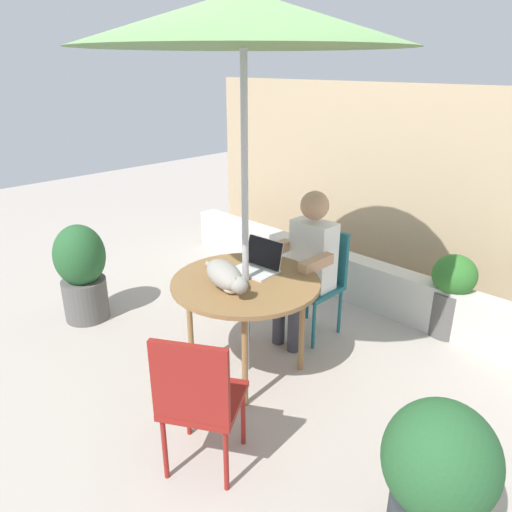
{
  "coord_description": "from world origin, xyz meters",
  "views": [
    {
      "loc": [
        2.16,
        -2.05,
        2.1
      ],
      "look_at": [
        0.0,
        0.1,
        0.87
      ],
      "focal_mm": 33.7,
      "sensor_mm": 36.0,
      "label": 1
    }
  ],
  "objects_px": {
    "chair_empty": "(198,396)",
    "cat": "(226,276)",
    "patio_umbrella": "(243,20)",
    "potted_plant_by_chair": "(82,271)",
    "laptop": "(260,261)",
    "potted_plant_corner": "(452,293)",
    "potted_plant_near_fence": "(437,478)",
    "patio_table": "(246,288)",
    "person_seated": "(307,260)",
    "chair_occupied": "(319,274)"
  },
  "relations": [
    {
      "from": "chair_empty",
      "to": "cat",
      "type": "distance_m",
      "value": 0.89
    },
    {
      "from": "patio_umbrella",
      "to": "potted_plant_by_chair",
      "type": "xyz_separation_m",
      "value": [
        -1.55,
        -0.46,
        -1.87
      ]
    },
    {
      "from": "potted_plant_by_chair",
      "to": "chair_empty",
      "type": "bearing_deg",
      "value": -10.43
    },
    {
      "from": "patio_umbrella",
      "to": "laptop",
      "type": "xyz_separation_m",
      "value": [
        -0.06,
        0.2,
        -1.54
      ]
    },
    {
      "from": "potted_plant_corner",
      "to": "laptop",
      "type": "bearing_deg",
      "value": -123.22
    },
    {
      "from": "patio_umbrella",
      "to": "potted_plant_near_fence",
      "type": "xyz_separation_m",
      "value": [
        1.61,
        -0.41,
        -1.87
      ]
    },
    {
      "from": "cat",
      "to": "potted_plant_corner",
      "type": "xyz_separation_m",
      "value": [
        0.81,
        1.7,
        -0.43
      ]
    },
    {
      "from": "patio_table",
      "to": "potted_plant_by_chair",
      "type": "height_order",
      "value": "potted_plant_by_chair"
    },
    {
      "from": "chair_empty",
      "to": "patio_umbrella",
      "type": "bearing_deg",
      "value": 121.53
    },
    {
      "from": "potted_plant_by_chair",
      "to": "potted_plant_corner",
      "type": "bearing_deg",
      "value": 40.06
    },
    {
      "from": "patio_table",
      "to": "chair_empty",
      "type": "relative_size",
      "value": 1.17
    },
    {
      "from": "cat",
      "to": "chair_empty",
      "type": "bearing_deg",
      "value": -51.98
    },
    {
      "from": "potted_plant_near_fence",
      "to": "chair_empty",
      "type": "bearing_deg",
      "value": -158.69
    },
    {
      "from": "person_seated",
      "to": "cat",
      "type": "bearing_deg",
      "value": -90.37
    },
    {
      "from": "chair_empty",
      "to": "patio_table",
      "type": "bearing_deg",
      "value": 121.53
    },
    {
      "from": "laptop",
      "to": "cat",
      "type": "relative_size",
      "value": 0.51
    },
    {
      "from": "cat",
      "to": "potted_plant_corner",
      "type": "distance_m",
      "value": 1.93
    },
    {
      "from": "laptop",
      "to": "potted_plant_near_fence",
      "type": "distance_m",
      "value": 1.81
    },
    {
      "from": "patio_table",
      "to": "potted_plant_corner",
      "type": "height_order",
      "value": "patio_table"
    },
    {
      "from": "patio_umbrella",
      "to": "person_seated",
      "type": "height_order",
      "value": "patio_umbrella"
    },
    {
      "from": "chair_occupied",
      "to": "potted_plant_near_fence",
      "type": "bearing_deg",
      "value": -37.42
    },
    {
      "from": "patio_umbrella",
      "to": "potted_plant_by_chair",
      "type": "height_order",
      "value": "patio_umbrella"
    },
    {
      "from": "patio_umbrella",
      "to": "potted_plant_by_chair",
      "type": "bearing_deg",
      "value": -163.58
    },
    {
      "from": "laptop",
      "to": "cat",
      "type": "distance_m",
      "value": 0.38
    },
    {
      "from": "potted_plant_near_fence",
      "to": "cat",
      "type": "bearing_deg",
      "value": 171.67
    },
    {
      "from": "chair_empty",
      "to": "person_seated",
      "type": "distance_m",
      "value": 1.59
    },
    {
      "from": "patio_umbrella",
      "to": "chair_empty",
      "type": "distance_m",
      "value": 2.06
    },
    {
      "from": "person_seated",
      "to": "potted_plant_near_fence",
      "type": "relative_size",
      "value": 1.49
    },
    {
      "from": "chair_empty",
      "to": "cat",
      "type": "relative_size",
      "value": 1.4
    },
    {
      "from": "person_seated",
      "to": "potted_plant_corner",
      "type": "distance_m",
      "value": 1.22
    },
    {
      "from": "chair_occupied",
      "to": "potted_plant_corner",
      "type": "bearing_deg",
      "value": 41.1
    },
    {
      "from": "patio_umbrella",
      "to": "potted_plant_corner",
      "type": "relative_size",
      "value": 3.55
    },
    {
      "from": "person_seated",
      "to": "potted_plant_near_fence",
      "type": "height_order",
      "value": "person_seated"
    },
    {
      "from": "cat",
      "to": "potted_plant_near_fence",
      "type": "relative_size",
      "value": 0.77
    },
    {
      "from": "cat",
      "to": "patio_umbrella",
      "type": "bearing_deg",
      "value": 88.23
    },
    {
      "from": "potted_plant_by_chair",
      "to": "potted_plant_corner",
      "type": "distance_m",
      "value": 3.08
    },
    {
      "from": "patio_table",
      "to": "chair_occupied",
      "type": "relative_size",
      "value": 1.17
    },
    {
      "from": "patio_table",
      "to": "potted_plant_by_chair",
      "type": "xyz_separation_m",
      "value": [
        -1.55,
        -0.46,
        -0.21
      ]
    },
    {
      "from": "patio_table",
      "to": "potted_plant_by_chair",
      "type": "distance_m",
      "value": 1.63
    },
    {
      "from": "chair_empty",
      "to": "potted_plant_corner",
      "type": "xyz_separation_m",
      "value": [
        0.3,
        2.36,
        -0.13
      ]
    },
    {
      "from": "chair_occupied",
      "to": "potted_plant_corner",
      "type": "relative_size",
      "value": 1.25
    },
    {
      "from": "patio_table",
      "to": "potted_plant_corner",
      "type": "bearing_deg",
      "value": 62.07
    },
    {
      "from": "chair_occupied",
      "to": "potted_plant_by_chair",
      "type": "height_order",
      "value": "chair_occupied"
    },
    {
      "from": "chair_occupied",
      "to": "potted_plant_near_fence",
      "type": "height_order",
      "value": "chair_occupied"
    },
    {
      "from": "laptop",
      "to": "potted_plant_by_chair",
      "type": "distance_m",
      "value": 1.66
    },
    {
      "from": "patio_umbrella",
      "to": "potted_plant_by_chair",
      "type": "relative_size",
      "value": 2.88
    },
    {
      "from": "patio_umbrella",
      "to": "potted_plant_corner",
      "type": "height_order",
      "value": "patio_umbrella"
    },
    {
      "from": "potted_plant_corner",
      "to": "patio_table",
      "type": "bearing_deg",
      "value": -117.93
    },
    {
      "from": "patio_table",
      "to": "patio_umbrella",
      "type": "relative_size",
      "value": 0.41
    },
    {
      "from": "laptop",
      "to": "potted_plant_corner",
      "type": "distance_m",
      "value": 1.64
    }
  ]
}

